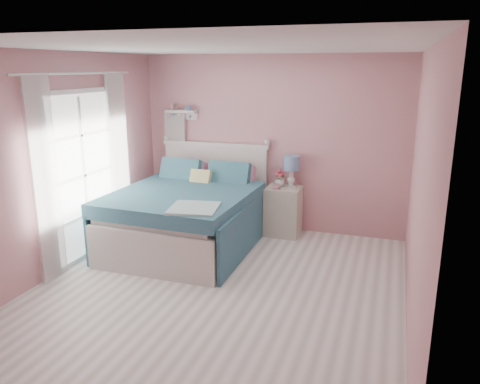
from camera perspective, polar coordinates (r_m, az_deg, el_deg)
The scene contains 13 objects.
floor at distance 5.37m, azimuth -2.70°, elevation -11.75°, with size 4.50×4.50×0.00m, color beige.
room_shell at distance 4.87m, azimuth -2.92°, elevation 5.15°, with size 4.50×4.50×4.50m.
bed at distance 6.50m, azimuth -6.37°, elevation -2.93°, with size 1.80×2.25×1.29m.
nightstand at distance 6.93m, azimuth 5.29°, elevation -2.31°, with size 0.50×0.49×0.72m.
table_lamp at distance 6.82m, azimuth 6.31°, elevation 3.26°, with size 0.23×0.23×0.46m.
vase at distance 6.86m, azimuth 4.84°, elevation 1.30°, with size 0.15×0.15×0.16m, color silver.
teacup at distance 6.71m, azimuth 4.49°, elevation 0.62°, with size 0.09×0.09×0.07m, color pink.
roses at distance 6.83m, azimuth 4.84°, elevation 2.26°, with size 0.14×0.11×0.12m.
wall_shelf at distance 7.41m, azimuth -7.15°, elevation 9.62°, with size 0.50×0.15×0.25m.
hanging_dress at distance 7.49m, azimuth -7.92°, elevation 7.08°, with size 0.34×0.03×0.72m, color white.
french_door at distance 6.27m, azimuth -18.50°, elevation 1.88°, with size 0.04×1.32×2.16m.
curtain_near at distance 5.66m, azimuth -22.65°, elevation 1.22°, with size 0.04×0.40×2.32m, color white.
curtain_far at distance 6.82m, azimuth -14.52°, elevation 4.09°, with size 0.04×0.40×2.32m, color white.
Camera 1 is at (1.76, -4.46, 2.42)m, focal length 35.00 mm.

